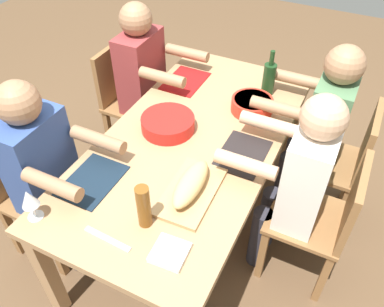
{
  "coord_description": "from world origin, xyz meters",
  "views": [
    {
      "loc": [
        1.46,
        0.72,
        2.12
      ],
      "look_at": [
        0.0,
        0.0,
        0.63
      ],
      "focal_mm": 36.77,
      "sensor_mm": 36.0,
      "label": 1
    }
  ],
  "objects_px": {
    "chair_near_left": "(127,96)",
    "beer_bottle": "(144,207)",
    "serving_bowl_pasta": "(168,123)",
    "serving_bowl_fruit": "(252,104)",
    "bread_loaf": "(191,184)",
    "diner_far_center": "(298,178)",
    "diner_near_right": "(47,168)",
    "napkin_stack": "(170,253)",
    "diner_far_left": "(320,123)",
    "diner_near_left": "(146,76)",
    "chair_far_left": "(342,159)",
    "chair_near_right": "(31,185)",
    "dining_table": "(192,150)",
    "wine_bottle": "(269,78)",
    "chair_far_center": "(325,218)",
    "cutting_board": "(191,192)",
    "wine_glass": "(29,200)"
  },
  "relations": [
    {
      "from": "diner_near_left",
      "to": "cutting_board",
      "type": "xyz_separation_m",
      "value": [
        0.86,
        0.76,
        0.05
      ]
    },
    {
      "from": "diner_near_left",
      "to": "chair_near_right",
      "type": "bearing_deg",
      "value": -10.46
    },
    {
      "from": "dining_table",
      "to": "diner_near_right",
      "type": "distance_m",
      "value": 0.77
    },
    {
      "from": "diner_far_center",
      "to": "wine_glass",
      "type": "relative_size",
      "value": 7.23
    },
    {
      "from": "napkin_stack",
      "to": "diner_far_left",
      "type": "bearing_deg",
      "value": 163.59
    },
    {
      "from": "chair_near_left",
      "to": "chair_far_center",
      "type": "bearing_deg",
      "value": 72.19
    },
    {
      "from": "chair_near_left",
      "to": "beer_bottle",
      "type": "relative_size",
      "value": 3.86
    },
    {
      "from": "diner_far_left",
      "to": "beer_bottle",
      "type": "distance_m",
      "value": 1.23
    },
    {
      "from": "wine_bottle",
      "to": "chair_far_center",
      "type": "bearing_deg",
      "value": 42.44
    },
    {
      "from": "diner_near_left",
      "to": "diner_far_center",
      "type": "relative_size",
      "value": 1.0
    },
    {
      "from": "dining_table",
      "to": "chair_far_left",
      "type": "distance_m",
      "value": 0.94
    },
    {
      "from": "diner_near_left",
      "to": "diner_near_right",
      "type": "bearing_deg",
      "value": 0.0
    },
    {
      "from": "chair_far_center",
      "to": "diner_far_left",
      "type": "relative_size",
      "value": 0.71
    },
    {
      "from": "serving_bowl_pasta",
      "to": "bread_loaf",
      "type": "height_order",
      "value": "bread_loaf"
    },
    {
      "from": "diner_near_right",
      "to": "diner_near_left",
      "type": "height_order",
      "value": "same"
    },
    {
      "from": "diner_far_center",
      "to": "beer_bottle",
      "type": "relative_size",
      "value": 5.45
    },
    {
      "from": "chair_near_right",
      "to": "cutting_board",
      "type": "bearing_deg",
      "value": 98.38
    },
    {
      "from": "diner_far_center",
      "to": "napkin_stack",
      "type": "distance_m",
      "value": 0.78
    },
    {
      "from": "diner_near_left",
      "to": "chair_far_left",
      "type": "xyz_separation_m",
      "value": [
        0.0,
        1.37,
        -0.21
      ]
    },
    {
      "from": "bread_loaf",
      "to": "beer_bottle",
      "type": "height_order",
      "value": "beer_bottle"
    },
    {
      "from": "serving_bowl_pasta",
      "to": "beer_bottle",
      "type": "height_order",
      "value": "beer_bottle"
    },
    {
      "from": "diner_far_center",
      "to": "chair_near_left",
      "type": "bearing_deg",
      "value": -110.02
    },
    {
      "from": "chair_far_left",
      "to": "beer_bottle",
      "type": "distance_m",
      "value": 1.36
    },
    {
      "from": "beer_bottle",
      "to": "bread_loaf",
      "type": "bearing_deg",
      "value": 157.6
    },
    {
      "from": "chair_far_center",
      "to": "napkin_stack",
      "type": "height_order",
      "value": "chair_far_center"
    },
    {
      "from": "cutting_board",
      "to": "wine_bottle",
      "type": "xyz_separation_m",
      "value": [
        -0.96,
        0.06,
        0.1
      ]
    },
    {
      "from": "wine_bottle",
      "to": "wine_glass",
      "type": "distance_m",
      "value": 1.51
    },
    {
      "from": "serving_bowl_pasta",
      "to": "serving_bowl_fruit",
      "type": "bearing_deg",
      "value": 135.81
    },
    {
      "from": "diner_near_right",
      "to": "cutting_board",
      "type": "distance_m",
      "value": 0.77
    },
    {
      "from": "chair_near_right",
      "to": "wine_bottle",
      "type": "xyz_separation_m",
      "value": [
        -1.1,
        1.0,
        0.37
      ]
    },
    {
      "from": "chair_near_left",
      "to": "napkin_stack",
      "type": "relative_size",
      "value": 6.07
    },
    {
      "from": "chair_near_right",
      "to": "diner_near_right",
      "type": "bearing_deg",
      "value": 90.0
    },
    {
      "from": "diner_near_right",
      "to": "bread_loaf",
      "type": "bearing_deg",
      "value": 100.36
    },
    {
      "from": "diner_near_right",
      "to": "serving_bowl_fruit",
      "type": "relative_size",
      "value": 4.93
    },
    {
      "from": "chair_near_right",
      "to": "cutting_board",
      "type": "relative_size",
      "value": 2.12
    },
    {
      "from": "dining_table",
      "to": "chair_far_center",
      "type": "distance_m",
      "value": 0.79
    },
    {
      "from": "serving_bowl_fruit",
      "to": "diner_near_right",
      "type": "bearing_deg",
      "value": -42.05
    },
    {
      "from": "dining_table",
      "to": "chair_far_center",
      "type": "bearing_deg",
      "value": 90.0
    },
    {
      "from": "serving_bowl_fruit",
      "to": "napkin_stack",
      "type": "relative_size",
      "value": 1.74
    },
    {
      "from": "dining_table",
      "to": "chair_near_right",
      "type": "xyz_separation_m",
      "value": [
        0.5,
        -0.77,
        -0.17
      ]
    },
    {
      "from": "napkin_stack",
      "to": "chair_near_left",
      "type": "bearing_deg",
      "value": -139.59
    },
    {
      "from": "diner_near_right",
      "to": "napkin_stack",
      "type": "relative_size",
      "value": 8.57
    },
    {
      "from": "diner_far_left",
      "to": "wine_glass",
      "type": "xyz_separation_m",
      "value": [
        1.28,
        -0.97,
        0.16
      ]
    },
    {
      "from": "chair_near_left",
      "to": "diner_far_center",
      "type": "distance_m",
      "value": 1.47
    },
    {
      "from": "chair_near_right",
      "to": "serving_bowl_fruit",
      "type": "xyz_separation_m",
      "value": [
        -0.88,
        0.98,
        0.3
      ]
    },
    {
      "from": "wine_glass",
      "to": "diner_far_left",
      "type": "bearing_deg",
      "value": 142.77
    },
    {
      "from": "diner_far_center",
      "to": "bread_loaf",
      "type": "distance_m",
      "value": 0.56
    },
    {
      "from": "chair_far_left",
      "to": "cutting_board",
      "type": "bearing_deg",
      "value": -35.25
    },
    {
      "from": "dining_table",
      "to": "napkin_stack",
      "type": "relative_size",
      "value": 12.92
    },
    {
      "from": "chair_far_left",
      "to": "diner_far_center",
      "type": "bearing_deg",
      "value": -20.26
    }
  ]
}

